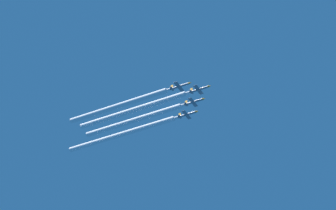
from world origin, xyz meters
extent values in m
cylinder|color=slate|center=(-0.42, 4.53, 254.05)|extent=(1.25, 10.76, 1.25)
cone|color=orange|center=(-0.42, 10.82, 254.05)|extent=(1.18, 1.81, 1.18)
ellipsoid|color=#0C263F|center=(-0.42, 6.90, 254.58)|extent=(0.69, 2.49, 0.56)
cube|color=slate|center=(-0.42, 3.99, 253.96)|extent=(9.06, 2.15, 0.14)
cube|color=slate|center=(-0.42, -0.35, 254.05)|extent=(3.85, 1.25, 0.14)
cube|color=orange|center=(-0.42, -0.26, 255.64)|extent=(0.11, 1.47, 1.93)
cylinder|color=black|center=(-0.42, -1.14, 254.05)|extent=(0.93, 0.68, 0.93)
cylinder|color=slate|center=(-7.93, -2.43, 252.88)|extent=(1.25, 10.76, 1.25)
cone|color=orange|center=(-7.93, 3.86, 252.88)|extent=(1.18, 1.81, 1.18)
ellipsoid|color=#0C263F|center=(-7.93, -0.06, 253.41)|extent=(0.69, 2.49, 0.56)
cube|color=slate|center=(-7.93, -2.97, 252.79)|extent=(9.06, 2.15, 0.14)
cube|color=slate|center=(-7.93, -7.31, 252.88)|extent=(3.85, 1.25, 0.14)
cube|color=orange|center=(-7.93, -7.22, 254.47)|extent=(0.11, 1.47, 1.93)
cylinder|color=black|center=(-7.93, -8.09, 252.88)|extent=(0.93, 0.68, 0.93)
cylinder|color=slate|center=(8.30, -3.16, 252.92)|extent=(1.25, 10.76, 1.25)
cone|color=orange|center=(8.30, 3.13, 252.92)|extent=(1.18, 1.81, 1.18)
ellipsoid|color=#0C263F|center=(8.30, -0.79, 253.45)|extent=(0.69, 2.49, 0.56)
cube|color=slate|center=(8.30, -3.70, 252.82)|extent=(9.06, 2.15, 0.14)
cube|color=slate|center=(8.30, -8.04, 252.92)|extent=(3.85, 1.25, 0.14)
cube|color=orange|center=(8.30, -7.95, 254.50)|extent=(0.11, 1.47, 1.93)
cylinder|color=black|center=(8.30, -8.82, 252.92)|extent=(0.93, 0.68, 0.93)
cylinder|color=slate|center=(-16.18, -10.63, 252.28)|extent=(1.25, 10.76, 1.25)
cone|color=orange|center=(-16.18, -4.34, 252.28)|extent=(1.18, 1.81, 1.18)
ellipsoid|color=#0C263F|center=(-16.18, -8.26, 252.81)|extent=(0.69, 2.49, 0.56)
cube|color=slate|center=(-16.18, -11.16, 252.19)|extent=(9.06, 2.15, 0.14)
cube|color=slate|center=(-16.18, -15.51, 252.28)|extent=(3.85, 1.25, 0.14)
cube|color=orange|center=(-16.18, -15.42, 253.87)|extent=(0.11, 1.47, 1.93)
cylinder|color=black|center=(-16.18, -16.29, 252.28)|extent=(0.93, 0.68, 0.93)
cylinder|color=white|center=(-0.42, -31.04, 254.05)|extent=(1.56, 59.78, 1.56)
cylinder|color=white|center=(-0.42, -38.22, 254.05)|extent=(2.96, 68.75, 2.96)
cylinder|color=white|center=(-7.93, -35.35, 252.88)|extent=(1.56, 54.48, 1.56)
cylinder|color=white|center=(-7.93, -41.89, 252.88)|extent=(2.96, 62.65, 2.96)
cylinder|color=white|center=(8.30, -36.09, 252.92)|extent=(1.56, 54.50, 1.56)
cylinder|color=white|center=(8.30, -42.63, 252.92)|extent=(2.96, 62.68, 2.96)
cylinder|color=white|center=(-16.18, -47.40, 252.28)|extent=(1.56, 62.19, 1.56)
cylinder|color=white|center=(-16.18, -54.87, 252.28)|extent=(2.96, 71.52, 2.96)
camera|label=1|loc=(291.76, 136.19, 1.23)|focal=78.97mm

